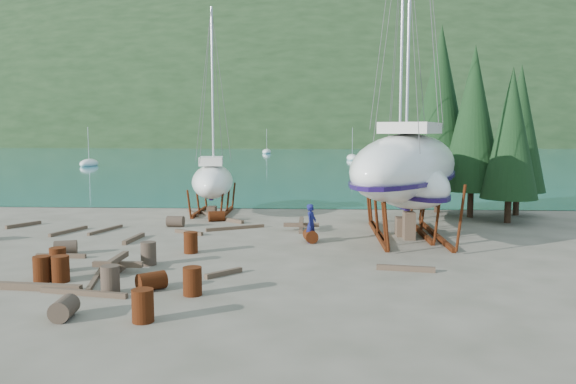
{
  "coord_description": "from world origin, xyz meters",
  "views": [
    {
      "loc": [
        3.36,
        -21.19,
        5.0
      ],
      "look_at": [
        2.19,
        3.0,
        2.41
      ],
      "focal_mm": 35.0,
      "sensor_mm": 36.0,
      "label": 1
    }
  ],
  "objects_px": {
    "large_sailboat_far": "(401,180)",
    "small_sailboat_shore": "(213,180)",
    "large_sailboat_near": "(408,166)",
    "worker": "(311,223)"
  },
  "relations": [
    {
      "from": "worker",
      "to": "large_sailboat_near",
      "type": "bearing_deg",
      "value": -47.19
    },
    {
      "from": "large_sailboat_near",
      "to": "large_sailboat_far",
      "type": "xyz_separation_m",
      "value": [
        -0.24,
        0.66,
        -0.74
      ]
    },
    {
      "from": "worker",
      "to": "large_sailboat_far",
      "type": "bearing_deg",
      "value": -39.04
    },
    {
      "from": "large_sailboat_far",
      "to": "small_sailboat_shore",
      "type": "distance_m",
      "value": 12.25
    },
    {
      "from": "large_sailboat_near",
      "to": "worker",
      "type": "xyz_separation_m",
      "value": [
        -4.57,
        -1.72,
        -2.52
      ]
    },
    {
      "from": "large_sailboat_near",
      "to": "large_sailboat_far",
      "type": "height_order",
      "value": "large_sailboat_near"
    },
    {
      "from": "large_sailboat_far",
      "to": "small_sailboat_shore",
      "type": "relative_size",
      "value": 1.31
    },
    {
      "from": "small_sailboat_shore",
      "to": "worker",
      "type": "bearing_deg",
      "value": -63.13
    },
    {
      "from": "large_sailboat_far",
      "to": "small_sailboat_shore",
      "type": "height_order",
      "value": "large_sailboat_far"
    },
    {
      "from": "large_sailboat_near",
      "to": "worker",
      "type": "height_order",
      "value": "large_sailboat_near"
    }
  ]
}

